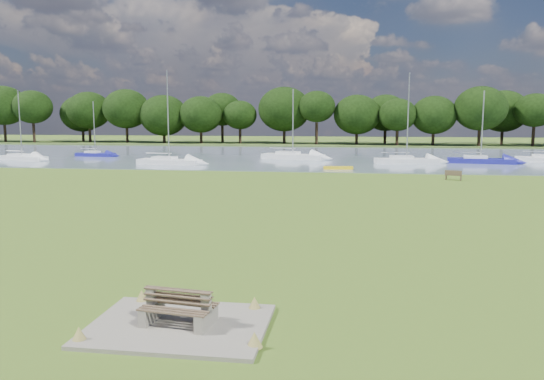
# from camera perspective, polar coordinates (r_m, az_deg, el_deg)

# --- Properties ---
(ground) EXTENTS (220.00, 220.00, 0.00)m
(ground) POSITION_cam_1_polar(r_m,az_deg,el_deg) (26.42, -0.35, -3.02)
(ground) COLOR olive
(river) EXTENTS (220.00, 40.00, 0.10)m
(river) POSITION_cam_1_polar(r_m,az_deg,el_deg) (67.93, 5.10, 3.64)
(river) COLOR slate
(river) RESTS_ON ground
(far_bank) EXTENTS (220.00, 20.00, 0.40)m
(far_bank) POSITION_cam_1_polar(r_m,az_deg,el_deg) (97.84, 6.15, 4.92)
(far_bank) COLOR #4C6626
(far_bank) RESTS_ON ground
(concrete_pad) EXTENTS (4.20, 3.20, 0.10)m
(concrete_pad) POSITION_cam_1_polar(r_m,az_deg,el_deg) (13.25, -9.97, -14.17)
(concrete_pad) COLOR gray
(concrete_pad) RESTS_ON ground
(bench_pair) EXTENTS (1.82, 1.21, 0.92)m
(bench_pair) POSITION_cam_1_polar(r_m,az_deg,el_deg) (13.10, -10.02, -12.45)
(bench_pair) COLOR gray
(bench_pair) RESTS_ON concrete_pad
(riverbank_bench) EXTENTS (1.35, 0.79, 0.80)m
(riverbank_bench) POSITION_cam_1_polar(r_m,az_deg,el_deg) (44.37, 18.93, 1.51)
(riverbank_bench) COLOR brown
(riverbank_bench) RESTS_ON ground
(kayak) EXTENTS (2.83, 1.06, 0.28)m
(kayak) POSITION_cam_1_polar(r_m,az_deg,el_deg) (50.74, 7.13, 2.39)
(kayak) COLOR yellow
(kayak) RESTS_ON river
(tree_line) EXTENTS (124.05, 8.46, 10.23)m
(tree_line) POSITION_cam_1_polar(r_m,az_deg,el_deg) (94.59, 0.34, 8.56)
(tree_line) COLOR black
(tree_line) RESTS_ON far_bank
(sailboat_0) EXTENTS (6.86, 2.61, 9.55)m
(sailboat_0) POSITION_cam_1_polar(r_m,az_deg,el_deg) (58.52, 14.20, 3.29)
(sailboat_0) COLOR white
(sailboat_0) RESTS_ON river
(sailboat_1) EXTENTS (7.08, 3.13, 9.74)m
(sailboat_1) POSITION_cam_1_polar(r_m,az_deg,el_deg) (56.84, -11.08, 3.23)
(sailboat_1) COLOR white
(sailboat_1) RESTS_ON river
(sailboat_3) EXTENTS (5.02, 1.69, 6.83)m
(sailboat_3) POSITION_cam_1_polar(r_m,az_deg,el_deg) (70.29, -18.51, 3.78)
(sailboat_3) COLOR navy
(sailboat_3) RESTS_ON river
(sailboat_5) EXTENTS (6.66, 3.58, 7.90)m
(sailboat_5) POSITION_cam_1_polar(r_m,az_deg,el_deg) (67.48, -25.34, 3.29)
(sailboat_5) COLOR white
(sailboat_5) RESTS_ON river
(sailboat_6) EXTENTS (7.00, 2.84, 7.68)m
(sailboat_6) POSITION_cam_1_polar(r_m,az_deg,el_deg) (61.00, 21.45, 3.14)
(sailboat_6) COLOR navy
(sailboat_6) RESTS_ON river
(sailboat_7) EXTENTS (7.70, 4.13, 8.14)m
(sailboat_7) POSITION_cam_1_polar(r_m,az_deg,el_deg) (62.70, 2.17, 3.82)
(sailboat_7) COLOR white
(sailboat_7) RESTS_ON river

